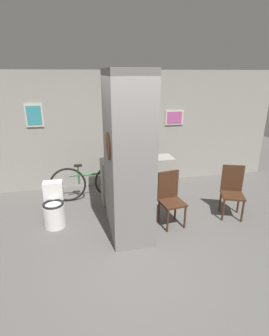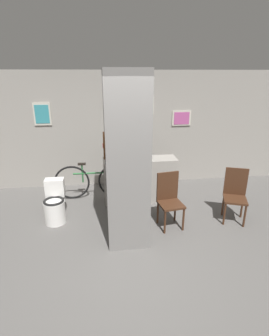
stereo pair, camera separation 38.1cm
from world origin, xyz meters
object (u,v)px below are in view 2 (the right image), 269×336
at_px(chair_near_pillar, 169,198).
at_px(bottle_tall, 141,153).
at_px(toilet, 55,205).
at_px(chair_by_doorway, 235,193).
at_px(bicycle, 94,181).

bearing_deg(chair_near_pillar, bottle_tall, 100.15).
height_order(toilet, chair_near_pillar, chair_near_pillar).
relative_size(chair_by_doorway, bottle_tall, 2.83).
relative_size(chair_near_pillar, chair_by_doorway, 1.00).
bearing_deg(chair_near_pillar, chair_by_doorway, -6.81).
distance_m(chair_by_doorway, bicycle, 2.80).
distance_m(toilet, chair_by_doorway, 3.23).
bearing_deg(bottle_tall, bicycle, 165.90).
height_order(chair_near_pillar, bottle_tall, bottle_tall).
bearing_deg(toilet, chair_by_doorway, -6.12).
relative_size(chair_near_pillar, bottle_tall, 2.83).
bearing_deg(chair_by_doorway, toilet, -165.57).
relative_size(toilet, chair_by_doorway, 0.77).
distance_m(toilet, chair_near_pillar, 2.04).
height_order(toilet, chair_by_doorway, chair_by_doorway).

